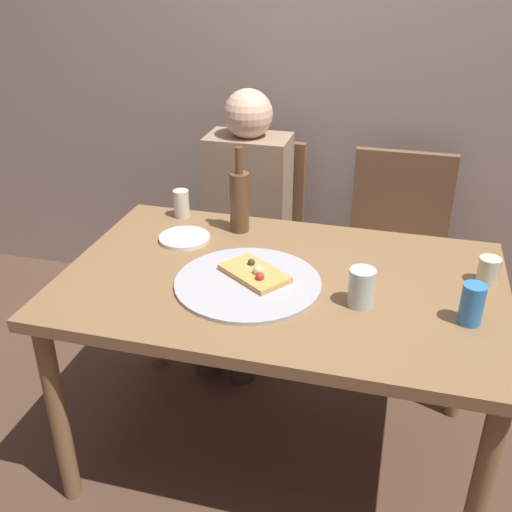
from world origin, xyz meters
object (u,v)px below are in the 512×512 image
object	(u,v)px
wine_bottle	(239,200)
guest_in_sweater	(243,215)
wine_glass	(181,204)
pizza_slice_last	(255,273)
pizza_tray	(248,283)
tumbler_near	(488,271)
tumbler_far	(362,287)
chair_right	(396,243)
dining_table	(281,300)
chair_left	(252,227)
plate_stack	(184,238)
soda_can	(472,304)

from	to	relation	value
wine_bottle	guest_in_sweater	distance (m)	0.46
wine_bottle	wine_glass	distance (m)	0.27
pizza_slice_last	guest_in_sweater	distance (m)	0.77
pizza_tray	tumbler_near	bearing A→B (deg)	15.77
tumbler_far	guest_in_sweater	size ratio (longest dim) A/B	0.10
tumbler_far	guest_in_sweater	distance (m)	0.99
wine_glass	chair_right	distance (m)	0.99
pizza_slice_last	wine_glass	distance (m)	0.57
chair_right	dining_table	bearing A→B (deg)	67.93
tumbler_far	wine_glass	distance (m)	0.88
wine_bottle	chair_left	xyz separation A→B (m)	(-0.10, 0.53, -0.36)
wine_bottle	plate_stack	size ratio (longest dim) A/B	1.75
pizza_tray	tumbler_far	world-z (taller)	tumbler_far
chair_left	plate_stack	bearing A→B (deg)	83.76
chair_left	wine_glass	bearing A→B (deg)	71.51
chair_right	guest_in_sweater	xyz separation A→B (m)	(-0.67, -0.15, 0.13)
tumbler_far	wine_glass	bearing A→B (deg)	147.85
tumbler_near	chair_right	world-z (taller)	chair_right
chair_right	guest_in_sweater	world-z (taller)	guest_in_sweater
chair_left	chair_right	xyz separation A→B (m)	(0.67, 0.00, 0.00)
pizza_slice_last	wine_bottle	world-z (taller)	wine_bottle
pizza_slice_last	wine_glass	world-z (taller)	wine_glass
pizza_tray	wine_bottle	bearing A→B (deg)	109.88
plate_stack	chair_left	world-z (taller)	chair_left
dining_table	pizza_slice_last	xyz separation A→B (m)	(-0.08, -0.03, 0.11)
dining_table	wine_bottle	bearing A→B (deg)	126.61
chair_left	chair_right	world-z (taller)	same
guest_in_sweater	wine_glass	bearing A→B (deg)	63.69
soda_can	chair_left	xyz separation A→B (m)	(-0.89, 0.95, -0.30)
tumbler_far	soda_can	size ratio (longest dim) A/B	0.97
tumbler_far	wine_glass	xyz separation A→B (m)	(-0.74, 0.47, -0.00)
plate_stack	chair_left	xyz separation A→B (m)	(0.07, 0.66, -0.25)
pizza_slice_last	dining_table	bearing A→B (deg)	21.42
soda_can	plate_stack	xyz separation A→B (m)	(-0.97, 0.29, -0.05)
plate_stack	guest_in_sweater	distance (m)	0.53
soda_can	plate_stack	bearing A→B (deg)	163.41
wine_glass	plate_stack	bearing A→B (deg)	-66.63
soda_can	pizza_slice_last	bearing A→B (deg)	173.00
pizza_slice_last	tumbler_far	size ratio (longest dim) A/B	2.16
plate_stack	dining_table	bearing A→B (deg)	-23.93
chair_right	wine_bottle	bearing A→B (deg)	42.97
tumbler_far	plate_stack	distance (m)	0.72
soda_can	dining_table	bearing A→B (deg)	168.95
tumbler_far	soda_can	xyz separation A→B (m)	(0.31, -0.02, 0.00)
guest_in_sweater	tumbler_far	bearing A→B (deg)	126.82
pizza_tray	pizza_slice_last	world-z (taller)	pizza_slice_last
wine_bottle	guest_in_sweater	size ratio (longest dim) A/B	0.27
pizza_tray	tumbler_far	xyz separation A→B (m)	(0.35, -0.03, 0.05)
pizza_slice_last	chair_left	xyz separation A→B (m)	(-0.25, 0.87, -0.26)
dining_table	guest_in_sweater	xyz separation A→B (m)	(-0.33, 0.69, -0.03)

